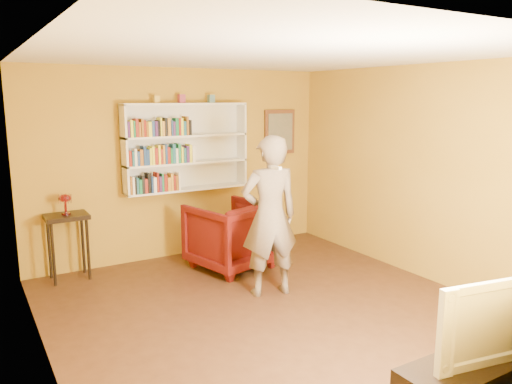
% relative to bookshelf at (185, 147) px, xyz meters
% --- Properties ---
extents(room_shell, '(5.30, 5.80, 2.88)m').
position_rel_bookshelf_xyz_m(room_shell, '(0.00, -2.41, -0.58)').
color(room_shell, '#3F2414').
rests_on(room_shell, ground).
extents(bookshelf, '(1.80, 0.29, 1.23)m').
position_rel_bookshelf_xyz_m(bookshelf, '(0.00, 0.00, 0.00)').
color(bookshelf, white).
rests_on(bookshelf, room_shell).
extents(books_row_lower, '(0.71, 0.19, 0.27)m').
position_rel_bookshelf_xyz_m(books_row_lower, '(-0.51, -0.11, -0.47)').
color(books_row_lower, '#92581A').
rests_on(books_row_lower, bookshelf).
extents(books_row_middle, '(0.94, 0.19, 0.27)m').
position_rel_bookshelf_xyz_m(books_row_middle, '(-0.38, -0.11, -0.08)').
color(books_row_middle, maroon).
rests_on(books_row_middle, bookshelf).
extents(books_row_upper, '(0.89, 0.19, 0.26)m').
position_rel_bookshelf_xyz_m(books_row_upper, '(-0.41, -0.11, 0.29)').
color(books_row_upper, '#492266').
rests_on(books_row_upper, bookshelf).
extents(ornament_left, '(0.07, 0.07, 0.10)m').
position_rel_bookshelf_xyz_m(ornament_left, '(-0.42, -0.06, 0.67)').
color(ornament_left, gold).
rests_on(ornament_left, bookshelf).
extents(ornament_centre, '(0.09, 0.09, 0.12)m').
position_rel_bookshelf_xyz_m(ornament_centre, '(-0.05, -0.06, 0.68)').
color(ornament_centre, '#9C3452').
rests_on(ornament_centre, bookshelf).
extents(ornament_right, '(0.08, 0.08, 0.11)m').
position_rel_bookshelf_xyz_m(ornament_right, '(0.40, -0.06, 0.68)').
color(ornament_right, slate).
rests_on(ornament_right, bookshelf).
extents(framed_painting, '(0.55, 0.05, 0.70)m').
position_rel_bookshelf_xyz_m(framed_painting, '(1.65, 0.05, 0.16)').
color(framed_painting, '#583019').
rests_on(framed_painting, room_shell).
extents(console_table, '(0.52, 0.40, 0.85)m').
position_rel_bookshelf_xyz_m(console_table, '(-1.69, -0.16, -0.89)').
color(console_table, black).
rests_on(console_table, ground).
extents(ruby_lustre, '(0.16, 0.15, 0.26)m').
position_rel_bookshelf_xyz_m(ruby_lustre, '(-1.69, -0.16, -0.56)').
color(ruby_lustre, maroon).
rests_on(ruby_lustre, console_table).
extents(armchair, '(1.17, 1.19, 0.91)m').
position_rel_bookshelf_xyz_m(armchair, '(0.30, -0.82, -1.14)').
color(armchair, '#430406').
rests_on(armchair, ground).
extents(person, '(0.76, 0.58, 1.88)m').
position_rel_bookshelf_xyz_m(person, '(0.25, -1.87, -0.66)').
color(person, '#726254').
rests_on(person, ground).
extents(game_remote, '(0.04, 0.15, 0.04)m').
position_rel_bookshelf_xyz_m(game_remote, '(0.14, -2.18, -0.04)').
color(game_remote, white).
rests_on(game_remote, person).
extents(television, '(1.05, 0.32, 0.60)m').
position_rel_bookshelf_xyz_m(television, '(0.29, -4.66, -0.79)').
color(television, black).
rests_on(television, tv_cabinet).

